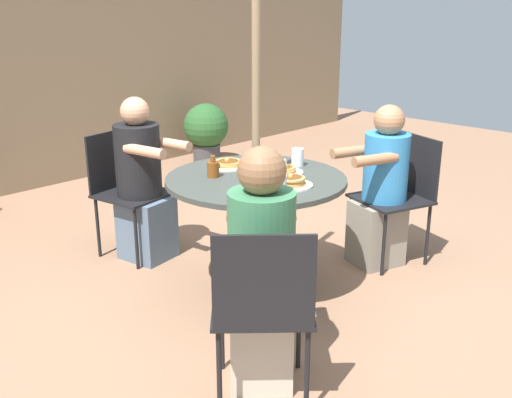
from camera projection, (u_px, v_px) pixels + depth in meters
name	position (u px, v px, depth m)	size (l,w,h in m)	color
ground_plane	(256.00, 290.00, 3.86)	(12.00, 12.00, 0.00)	#8C664C
back_fence	(19.00, 96.00, 5.65)	(10.00, 0.06, 1.83)	#7A664C
patio_table	(256.00, 196.00, 3.66)	(1.10, 1.10, 0.76)	#383D38
umbrella_pole	(256.00, 134.00, 3.54)	(0.05, 0.05, 2.05)	#846B4C
patio_chair_north	(401.00, 189.00, 4.19)	(0.57, 0.57, 0.89)	black
diner_north	(381.00, 192.00, 4.12)	(0.55, 0.44, 1.13)	gray
patio_chair_east	(125.00, 184.00, 4.31)	(0.52, 0.52, 0.89)	black
diner_east	(142.00, 186.00, 4.21)	(0.40, 0.55, 1.16)	slate
patio_chair_south	(263.00, 303.00, 2.62)	(0.64, 0.64, 0.89)	black
diner_south	(261.00, 278.00, 2.77)	(0.53, 0.53, 1.19)	beige
pancake_plate_a	(228.00, 164.00, 3.84)	(0.25, 0.25, 0.05)	silver
pancake_plate_b	(292.00, 182.00, 3.44)	(0.25, 0.25, 0.07)	silver
pancake_plate_c	(283.00, 171.00, 3.70)	(0.25, 0.25, 0.06)	silver
pancake_plate_d	(268.00, 159.00, 3.94)	(0.25, 0.25, 0.08)	silver
syrup_bottle	(213.00, 169.00, 3.61)	(0.09, 0.07, 0.13)	brown
coffee_cup	(251.00, 187.00, 3.27)	(0.09, 0.09, 0.10)	beige
drinking_glass_a	(280.00, 186.00, 3.24)	(0.07, 0.07, 0.12)	silver
drinking_glass_b	(297.00, 157.00, 3.85)	(0.08, 0.08, 0.11)	silver
potted_shrub	(206.00, 130.00, 6.80)	(0.51, 0.51, 0.68)	#3D3D3F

